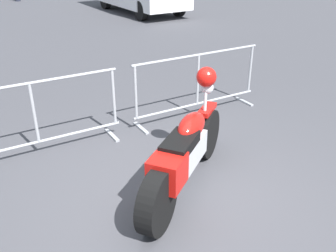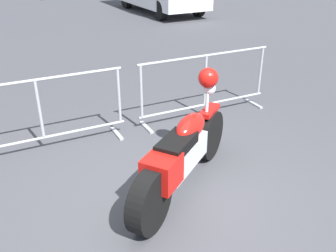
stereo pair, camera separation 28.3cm
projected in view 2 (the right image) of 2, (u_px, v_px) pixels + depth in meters
ground_plane at (178, 201)px, 4.29m from camera, size 120.00×120.00×0.00m
motorcycle at (183, 152)px, 4.33m from camera, size 1.95×1.53×1.30m
crowd_barrier_near at (40, 115)px, 5.11m from camera, size 2.39×0.45×1.07m
crowd_barrier_far at (205, 85)px, 6.17m from camera, size 2.39×0.45×1.07m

